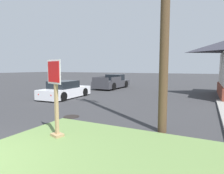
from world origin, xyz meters
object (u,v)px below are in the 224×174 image
at_px(parked_sedan_white, 65,90).
at_px(pickup_truck_charcoal, 112,83).
at_px(stop_sign, 56,99).
at_px(manhole_cover, 71,117).

relative_size(parked_sedan_white, pickup_truck_charcoal, 0.84).
distance_m(stop_sign, manhole_cover, 2.92).
distance_m(manhole_cover, parked_sedan_white, 5.73).
bearing_deg(stop_sign, parked_sedan_white, 128.64).
distance_m(stop_sign, pickup_truck_charcoal, 14.83).
bearing_deg(parked_sedan_white, manhole_cover, -47.01).
xyz_separation_m(stop_sign, manhole_cover, (-1.30, 2.32, -1.22)).
bearing_deg(parked_sedan_white, pickup_truck_charcoal, 88.74).
height_order(manhole_cover, parked_sedan_white, parked_sedan_white).
height_order(stop_sign, pickup_truck_charcoal, stop_sign).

